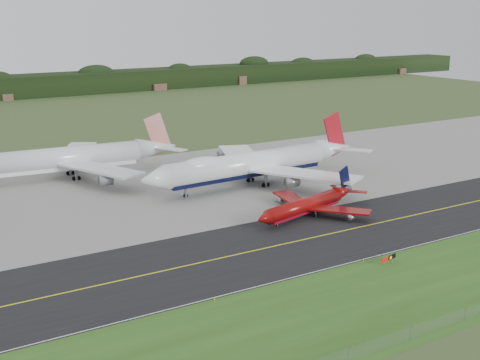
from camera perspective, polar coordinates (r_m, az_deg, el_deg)
The scene contains 13 objects.
ground at distance 148.46m, azimuth 5.73°, elevation -4.39°, with size 600.00×600.00×0.00m, color #364B23.
grass_verge at distance 124.61m, azimuth 15.75°, elevation -8.60°, with size 400.00×30.00×0.01m, color #2C5318.
taxiway at distance 145.50m, azimuth 6.70°, elevation -4.80°, with size 400.00×32.00×0.02m, color black.
apron at distance 189.52m, azimuth -3.75°, elevation -0.23°, with size 400.00×78.00×0.01m, color gray.
taxiway_centreline at distance 145.50m, azimuth 6.70°, elevation -4.79°, with size 400.00×0.40×0.00m, color yellow.
taxiway_edge_line at distance 134.56m, azimuth 10.86°, elevation -6.56°, with size 400.00×0.25×0.00m, color silver.
horizon_treeline at distance 396.26m, azimuth -19.50°, elevation 7.37°, with size 700.00×25.00×12.00m.
jet_ba_747 at distance 185.05m, azimuth 1.16°, elevation 1.40°, with size 71.59×59.20×17.99m.
jet_red_737 at distance 159.41m, azimuth 5.93°, elevation -2.08°, with size 35.22×28.16×9.62m.
jet_star_tail at distance 199.57m, azimuth -14.20°, elevation 1.79°, with size 65.27×54.45×17.21m.
taxiway_sign at distance 132.19m, azimuth 12.55°, elevation -6.55°, with size 4.62×1.13×1.56m.
edge_marker_left at distance 113.94m, azimuth -2.19°, elevation -10.12°, with size 0.16×0.16×0.50m, color yellow.
edge_marker_center at distance 132.43m, azimuth 10.48°, elevation -6.79°, with size 0.16×0.16×0.50m, color yellow.
Camera 1 is at (-87.14, -110.54, 47.21)m, focal length 50.00 mm.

